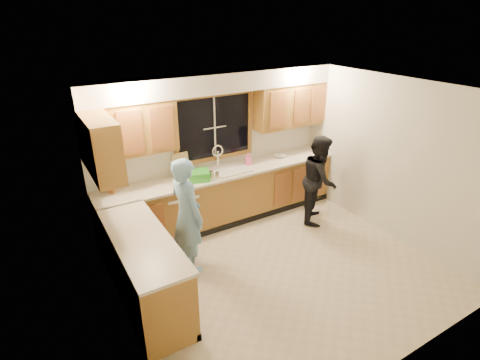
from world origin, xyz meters
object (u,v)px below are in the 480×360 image
dishwasher (178,211)px  dish_crate (199,175)px  woman (320,179)px  sink (224,174)px  stove (160,298)px  knife_block (112,186)px  bowl (280,156)px  man (187,216)px  soap_bottle (248,159)px

dishwasher → dish_crate: bearing=-13.5°
woman → dish_crate: size_ratio=4.81×
sink → woman: (1.41, -0.80, -0.11)m
stove → knife_block: (0.03, 1.96, 0.57)m
dishwasher → dish_crate: (0.36, -0.09, 0.58)m
sink → bowl: 1.20m
dishwasher → dish_crate: size_ratio=2.60×
stove → man: (0.75, 0.92, 0.38)m
soap_bottle → dish_crate: bearing=-171.9°
stove → woman: bearing=17.8°
knife_block → dishwasher: bearing=-53.2°
stove → woman: (3.21, 1.03, 0.31)m
soap_bottle → sink: bearing=-175.2°
stove → knife_block: 2.04m
stove → woman: woman is taller
bowl → woman: bearing=-76.4°
dish_crate → bowl: dish_crate is taller
stove → dish_crate: 2.23m
knife_block → dish_crate: (1.28, -0.24, -0.02)m
stove → soap_bottle: soap_bottle is taller
woman → soap_bottle: (-0.90, 0.84, 0.27)m
soap_bottle → bowl: bearing=0.8°
sink → knife_block: 1.78m
man → bowl: 2.45m
knife_block → soap_bottle: size_ratio=0.91×
man → knife_block: man is taller
man → soap_bottle: (1.56, 0.95, 0.20)m
sink → woman: bearing=-29.6°
sink → stove: sink is taller
stove → bowl: bearing=32.0°
stove → soap_bottle: bearing=39.0°
sink → dish_crate: bearing=-168.5°
sink → stove: bearing=-134.6°
stove → sink: bearing=45.4°
woman → man: bearing=136.4°
sink → dishwasher: size_ratio=1.05×
woman → bowl: 0.89m
woman → knife_block: bearing=117.4°
dishwasher → knife_block: size_ratio=4.20×
sink → bowl: (1.20, 0.05, 0.08)m
sink → dish_crate: size_ratio=2.73×
stove → dishwasher: bearing=62.3°
dishwasher → soap_bottle: (1.36, 0.06, 0.62)m
sink → dishwasher: (-0.85, -0.01, -0.45)m
soap_bottle → man: bearing=-148.7°
man → bowl: (2.25, 0.96, 0.11)m
dishwasher → man: bearing=-102.8°
knife_block → woman: bearing=-60.2°
stove → dish_crate: size_ratio=2.86×
woman → dishwasher: bearing=114.6°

